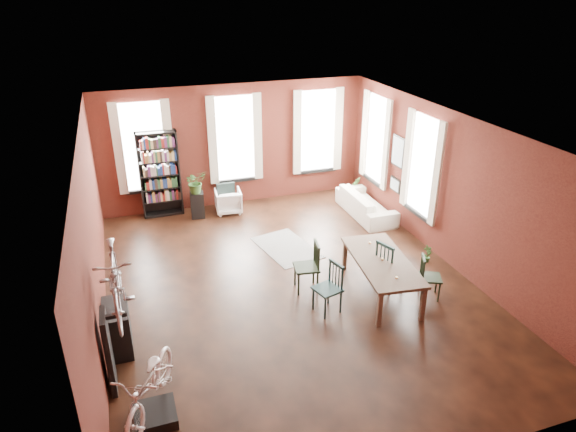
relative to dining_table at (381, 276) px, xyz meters
name	(u,v)px	position (x,y,z in m)	size (l,w,h in m)	color
room	(292,173)	(-1.32, 1.40, 1.77)	(9.00, 9.04, 3.22)	black
dining_table	(381,276)	(0.00, 0.00, 0.00)	(0.97, 2.13, 0.73)	brown
dining_chair_a	(327,289)	(-1.21, -0.23, 0.11)	(0.44, 0.44, 0.95)	#173434
dining_chair_b	(306,267)	(-1.31, 0.58, 0.14)	(0.46, 0.46, 1.00)	black
dining_chair_c	(430,277)	(0.82, -0.42, 0.06)	(0.39, 0.39, 0.85)	black
dining_chair_d	(390,265)	(0.24, 0.09, 0.16)	(0.48, 0.48, 1.04)	#1A3936
bookshelf	(160,174)	(-3.57, 5.09, 0.74)	(1.00, 0.32, 2.20)	black
white_armchair	(228,200)	(-1.94, 4.69, -0.03)	(0.65, 0.61, 0.67)	white
cream_sofa	(366,200)	(1.38, 3.39, 0.04)	(2.08, 0.61, 0.81)	beige
striped_rug	(287,248)	(-1.14, 2.32, -0.36)	(1.04, 1.66, 0.01)	black
bike_trainer	(155,415)	(-4.45, -1.86, -0.28)	(0.56, 0.56, 0.16)	black
bike_wall_rack	(109,352)	(-4.97, -1.01, 0.29)	(0.16, 0.60, 1.30)	black
console_table	(118,328)	(-4.85, -0.11, 0.04)	(0.40, 0.80, 0.80)	black
plant_stand	(197,205)	(-2.75, 4.64, -0.03)	(0.34, 0.34, 0.67)	black
plant_by_sofa	(354,194)	(1.55, 4.45, -0.22)	(0.36, 0.65, 0.29)	#356026
plant_small	(427,259)	(1.53, 0.74, -0.29)	(0.20, 0.39, 0.14)	#2D6026
bicycle_floor	(147,362)	(-4.46, -1.85, 0.65)	(0.59, 0.89, 1.69)	silver
bicycle_hung	(112,260)	(-4.72, -1.01, 1.77)	(0.47, 1.00, 1.66)	#A5A8AD
plant_on_stand	(196,184)	(-2.76, 4.63, 0.53)	(0.52, 0.58, 0.45)	#2E5722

